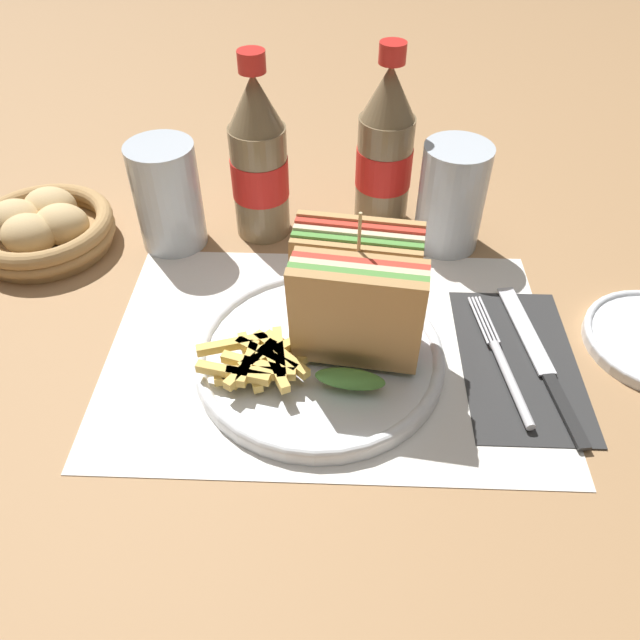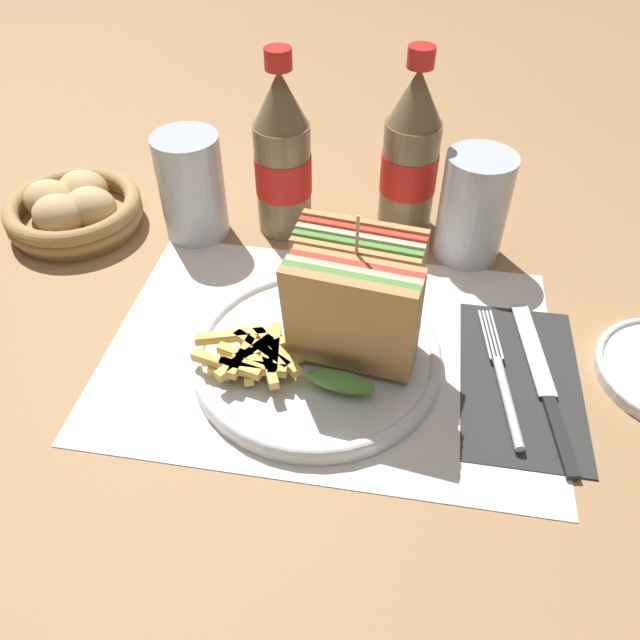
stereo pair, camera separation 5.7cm
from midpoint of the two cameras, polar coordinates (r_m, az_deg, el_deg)
ground_plane at (r=0.62m, az=0.91°, el=-4.55°), size 4.00×4.00×0.00m
placemat at (r=0.64m, az=3.47°, el=-2.82°), size 0.45×0.32×0.00m
plate_main at (r=0.62m, az=2.33°, el=-3.35°), size 0.25×0.25×0.02m
club_sandwich at (r=0.58m, az=5.92°, el=1.25°), size 0.13×0.13×0.16m
fries_pile at (r=0.59m, az=-3.35°, el=-3.42°), size 0.11×0.09×0.02m
napkin at (r=0.65m, az=20.29°, el=-5.27°), size 0.12×0.21×0.00m
fork at (r=0.63m, az=19.02°, el=-5.89°), size 0.04×0.18×0.01m
knife at (r=0.65m, az=22.16°, el=-5.37°), size 0.05×0.22×0.00m
coke_bottle_near at (r=0.76m, az=-1.23°, el=14.47°), size 0.07×0.07×0.22m
coke_bottle_far at (r=0.78m, az=10.43°, el=14.42°), size 0.07×0.07×0.22m
glass_near at (r=0.76m, az=15.88°, el=9.29°), size 0.08×0.08×0.13m
glass_far at (r=0.78m, az=-9.49°, el=11.36°), size 0.08×0.08×0.13m
bread_basket at (r=0.85m, az=-19.83°, el=9.47°), size 0.17×0.17×0.06m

